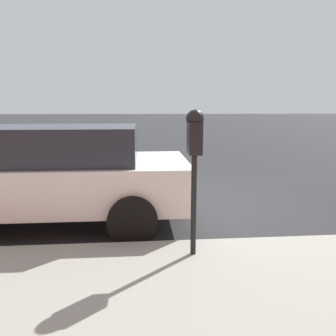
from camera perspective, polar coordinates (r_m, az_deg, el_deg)
name	(u,v)px	position (r m, az deg, el deg)	size (l,w,h in m)	color
ground_plane	(181,200)	(6.25, 2.24, -5.63)	(220.00, 220.00, 0.00)	#2B2B2D
parking_meter	(195,145)	(3.45, 4.64, 3.96)	(0.21, 0.19, 1.58)	black
car_white	(48,172)	(5.21, -20.11, -0.73)	(2.13, 4.26, 1.46)	silver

